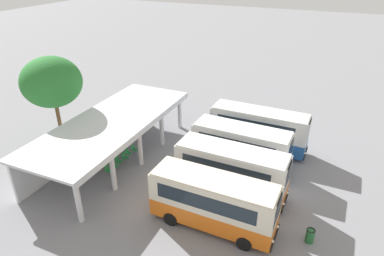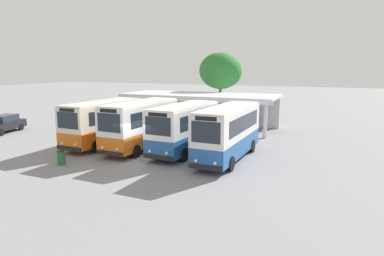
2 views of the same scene
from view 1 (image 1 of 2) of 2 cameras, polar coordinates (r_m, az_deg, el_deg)
The scene contains 14 objects.
ground_plane at distance 24.95m, azimuth 13.23°, elevation -10.12°, with size 180.00×180.00×0.00m, color gray.
city_bus_nearest_orange at distance 20.47m, azimuth 3.63°, elevation -12.07°, with size 2.48×7.66×3.43m.
city_bus_second_in_row at distance 23.05m, azimuth 6.60°, elevation -6.98°, with size 2.46×7.61×3.54m.
city_bus_middle_cream at distance 25.94m, azimuth 8.25°, elevation -3.03°, with size 2.55×7.47×3.43m.
city_bus_fourth_amber at distance 28.75m, azimuth 11.14°, elevation -0.00°, with size 2.36×8.08×3.51m.
terminal_canopy at distance 27.62m, azimuth -14.23°, elevation 0.13°, with size 15.37×5.93×3.40m.
waiting_chair_end_by_column at distance 26.21m, azimuth -13.96°, elevation -6.80°, with size 0.45×0.45×0.86m.
waiting_chair_second_from_end at distance 26.61m, azimuth -12.98°, elevation -6.12°, with size 0.45×0.45×0.86m.
waiting_chair_middle_seat at distance 27.10m, azimuth -12.30°, elevation -5.37°, with size 0.45×0.45×0.86m.
waiting_chair_fourth_seat at distance 27.48m, azimuth -11.26°, elevation -4.76°, with size 0.45×0.45×0.86m.
waiting_chair_fifth_seat at distance 28.01m, azimuth -10.72°, elevation -4.04°, with size 0.45×0.45×0.86m.
waiting_chair_far_end_seat at distance 28.41m, azimuth -9.74°, elevation -3.47°, with size 0.45×0.45×0.86m.
roadside_tree_behind_canopy at distance 29.91m, azimuth -22.52°, elevation 7.14°, with size 4.86×4.86×7.68m.
litter_bin_apron at distance 21.48m, azimuth 19.21°, elevation -16.70°, with size 0.49×0.49×0.90m.
Camera 1 is at (-19.89, -2.67, 14.83)m, focal length 31.75 mm.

